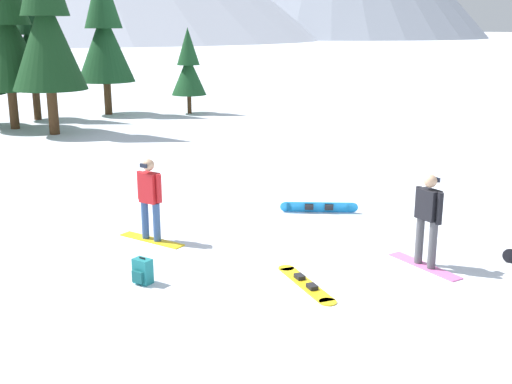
# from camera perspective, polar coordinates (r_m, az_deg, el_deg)

# --- Properties ---
(ground_plane) EXTENTS (800.00, 800.00, 0.00)m
(ground_plane) POSITION_cam_1_polar(r_m,az_deg,el_deg) (12.31, 7.27, -5.81)
(ground_plane) COLOR silver
(snowboarder_foreground) EXTENTS (0.37, 1.60, 1.75)m
(snowboarder_foreground) POSITION_cam_1_polar(r_m,az_deg,el_deg) (11.84, 15.24, -2.34)
(snowboarder_foreground) COLOR pink
(snowboarder_foreground) RESTS_ON ground_plane
(snowboarder_midground) EXTENTS (0.98, 1.51, 1.72)m
(snowboarder_midground) POSITION_cam_1_polar(r_m,az_deg,el_deg) (13.02, -9.56, -0.57)
(snowboarder_midground) COLOR yellow
(snowboarder_midground) RESTS_ON ground_plane
(loose_snowboard_far_spare) EXTENTS (1.65, 1.06, 0.27)m
(loose_snowboard_far_spare) POSITION_cam_1_polar(r_m,az_deg,el_deg) (15.05, 5.70, -1.36)
(loose_snowboard_far_spare) COLOR #1E8CD8
(loose_snowboard_far_spare) RESTS_ON ground_plane
(loose_snowboard_near_left) EXTENTS (0.48, 1.89, 0.09)m
(loose_snowboard_near_left) POSITION_cam_1_polar(r_m,az_deg,el_deg) (10.97, 4.51, -8.23)
(loose_snowboard_near_left) COLOR yellow
(loose_snowboard_near_left) RESTS_ON ground_plane
(backpack_teal) EXTENTS (0.36, 0.38, 0.47)m
(backpack_teal) POSITION_cam_1_polar(r_m,az_deg,el_deg) (11.10, -10.22, -7.08)
(backpack_teal) COLOR #1E7A7F
(backpack_teal) RESTS_ON ground_plane
(pine_tree_broad) EXTENTS (1.75, 1.75, 4.26)m
(pine_tree_broad) POSITION_cam_1_polar(r_m,az_deg,el_deg) (32.36, -6.12, 11.15)
(pine_tree_broad) COLOR #472D19
(pine_tree_broad) RESTS_ON ground_plane
(pine_tree_leaning) EXTENTS (2.94, 2.94, 8.24)m
(pine_tree_leaning) POSITION_cam_1_polar(r_m,az_deg,el_deg) (27.01, -18.46, 14.41)
(pine_tree_leaning) COLOR #472D19
(pine_tree_leaning) RESTS_ON ground_plane
(pine_tree_tall) EXTENTS (2.82, 2.82, 7.37)m
(pine_tree_tall) POSITION_cam_1_polar(r_m,az_deg,el_deg) (32.63, -13.56, 13.85)
(pine_tree_tall) COLOR #472D19
(pine_tree_tall) RESTS_ON ground_plane
(pine_tree_short) EXTENTS (2.26, 2.26, 6.90)m
(pine_tree_short) POSITION_cam_1_polar(r_m,az_deg,el_deg) (31.66, -19.64, 12.92)
(pine_tree_short) COLOR #472D19
(pine_tree_short) RESTS_ON ground_plane
(pine_tree_twin) EXTENTS (3.23, 3.23, 7.65)m
(pine_tree_twin) POSITION_cam_1_polar(r_m,az_deg,el_deg) (29.07, -21.66, 13.48)
(pine_tree_twin) COLOR #472D19
(pine_tree_twin) RESTS_ON ground_plane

